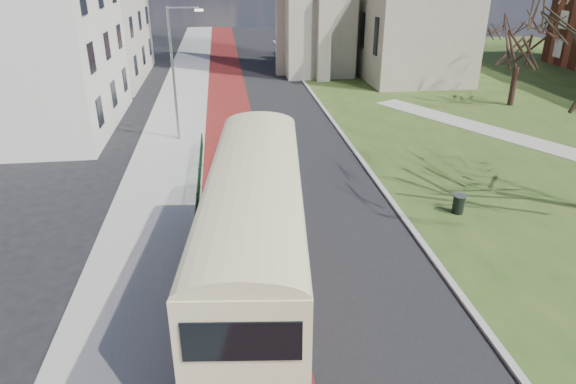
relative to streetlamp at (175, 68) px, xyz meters
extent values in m
plane|color=black|center=(4.35, -18.00, -4.59)|extent=(160.00, 160.00, 0.00)
cube|color=black|center=(5.85, 2.00, -4.59)|extent=(9.00, 120.00, 0.01)
cube|color=#591414|center=(3.15, 2.00, -4.59)|extent=(3.40, 120.00, 0.01)
cube|color=gray|center=(-0.65, 2.00, -4.53)|extent=(4.00, 120.00, 0.12)
cube|color=#999993|center=(1.35, 2.00, -4.53)|extent=(0.25, 120.00, 0.13)
cube|color=#999993|center=(10.45, 4.00, -4.53)|extent=(0.25, 80.00, 0.13)
cylinder|color=#0D391C|center=(1.40, -14.00, -3.49)|extent=(0.04, 24.00, 0.04)
cylinder|color=#0D391C|center=(1.40, -14.00, -4.44)|extent=(0.04, 24.00, 0.04)
cube|color=gray|center=(20.85, 20.00, -0.09)|extent=(9.00, 18.00, 9.00)
cube|color=silver|center=(-9.65, 4.00, 1.66)|extent=(10.00, 14.00, 12.50)
cube|color=beige|center=(-9.65, 20.00, 0.91)|extent=(10.00, 16.00, 11.00)
cylinder|color=gray|center=(-0.15, 0.00, -0.47)|extent=(0.16, 0.16, 8.00)
cylinder|color=gray|center=(0.75, 0.00, 3.43)|extent=(1.80, 0.10, 0.10)
cube|color=silver|center=(1.65, 0.00, 3.28)|extent=(0.50, 0.18, 0.12)
cube|color=#A62B0F|center=(3.53, -18.31, -3.50)|extent=(3.99, 12.00, 1.07)
cube|color=beige|center=(3.53, -18.31, -1.42)|extent=(3.96, 11.94, 3.10)
cube|color=black|center=(2.23, -17.85, -2.38)|extent=(1.11, 9.60, 1.02)
cube|color=black|center=(4.90, -18.14, -2.38)|extent=(1.11, 9.60, 1.02)
cube|color=black|center=(2.19, -18.17, -0.77)|extent=(1.21, 10.54, 0.96)
cube|color=black|center=(4.86, -18.46, -0.77)|extent=(1.21, 10.54, 0.96)
cube|color=black|center=(4.16, -12.49, -2.38)|extent=(2.40, 0.34, 1.12)
cube|color=black|center=(4.16, -12.49, -0.77)|extent=(2.40, 0.34, 0.96)
cube|color=orange|center=(4.16, -12.49, -0.16)|extent=(1.91, 0.31, 0.32)
cylinder|color=black|center=(2.72, -14.20, -4.04)|extent=(0.44, 1.14, 1.11)
cylinder|color=black|center=(5.20, -14.47, -4.04)|extent=(0.44, 1.14, 1.11)
cylinder|color=black|center=(1.91, -21.69, -4.04)|extent=(0.44, 1.14, 1.11)
cylinder|color=black|center=(4.38, -21.96, -4.04)|extent=(0.44, 1.14, 1.11)
cylinder|color=black|center=(25.39, 5.50, -3.06)|extent=(0.59, 0.59, 2.99)
cylinder|color=black|center=(13.05, -12.26, -4.14)|extent=(0.69, 0.69, 0.83)
cylinder|color=gray|center=(13.05, -12.26, -3.69)|extent=(0.74, 0.74, 0.06)
camera|label=1|loc=(2.78, -31.94, 5.84)|focal=32.00mm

